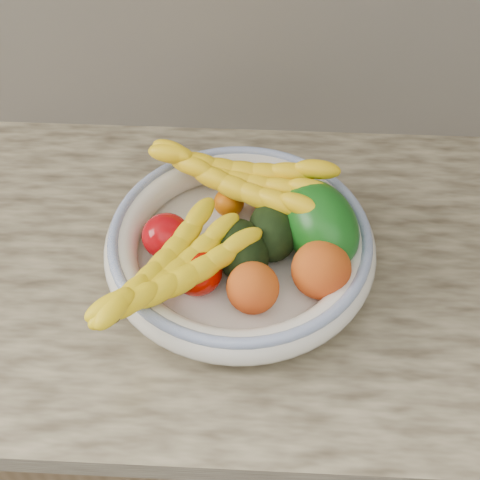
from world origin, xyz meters
name	(u,v)px	position (x,y,z in m)	size (l,w,h in m)	color
kitchen_counter	(241,393)	(0.00, 1.69, 0.46)	(2.44, 0.66, 1.40)	brown
fruit_bowl	(240,245)	(0.00, 1.66, 0.95)	(0.39, 0.39, 0.08)	silver
clementine_back_left	(229,203)	(-0.02, 1.74, 0.95)	(0.05, 0.05, 0.04)	#DA6804
clementine_back_right	(268,195)	(0.04, 1.76, 0.95)	(0.06, 0.06, 0.05)	#ED5705
tomato_left	(166,236)	(-0.11, 1.66, 0.96)	(0.07, 0.07, 0.06)	#A8060C
tomato_near_left	(197,271)	(-0.06, 1.60, 0.96)	(0.07, 0.07, 0.06)	#AF0A00
avocado_center	(242,251)	(0.00, 1.64, 0.96)	(0.07, 0.11, 0.07)	black
avocado_right	(274,230)	(0.05, 1.68, 0.96)	(0.07, 0.11, 0.07)	black
green_mango	(319,224)	(0.11, 1.68, 0.98)	(0.10, 0.15, 0.11)	#0E4D10
peach_front	(253,288)	(0.02, 1.57, 0.97)	(0.07, 0.07, 0.07)	orange
peach_right	(321,270)	(0.11, 1.61, 0.97)	(0.08, 0.08, 0.08)	orange
banana_bunch_back	(239,182)	(-0.01, 1.75, 0.99)	(0.30, 0.11, 0.09)	yellow
banana_bunch_front	(171,275)	(-0.09, 1.57, 0.98)	(0.28, 0.11, 0.08)	yellow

